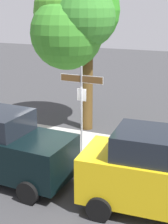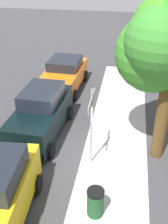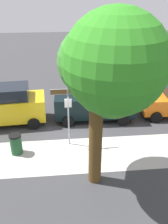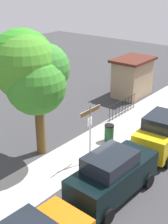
{
  "view_description": "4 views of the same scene",
  "coord_description": "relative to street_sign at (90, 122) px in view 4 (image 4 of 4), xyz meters",
  "views": [
    {
      "loc": [
        4.76,
        -9.58,
        5.08
      ],
      "look_at": [
        0.46,
        0.35,
        1.63
      ],
      "focal_mm": 53.9,
      "sensor_mm": 36.0,
      "label": 1
    },
    {
      "loc": [
        8.68,
        1.55,
        7.27
      ],
      "look_at": [
        -0.54,
        -0.02,
        1.73
      ],
      "focal_mm": 44.44,
      "sensor_mm": 36.0,
      "label": 2
    },
    {
      "loc": [
        0.6,
        10.56,
        7.04
      ],
      "look_at": [
        -0.38,
        0.26,
        1.64
      ],
      "focal_mm": 40.37,
      "sensor_mm": 36.0,
      "label": 3
    },
    {
      "loc": [
        -10.73,
        -8.1,
        8.68
      ],
      "look_at": [
        0.88,
        1.21,
        2.32
      ],
      "focal_mm": 51.25,
      "sensor_mm": 36.0,
      "label": 4
    }
  ],
  "objects": [
    {
      "name": "ground_plane",
      "position": [
        -0.34,
        -0.4,
        -2.17
      ],
      "size": [
        60.0,
        60.0,
        0.0
      ],
      "primitive_type": "plane",
      "color": "#38383A"
    },
    {
      "name": "sidewalk_strip",
      "position": [
        1.66,
        0.9,
        -2.17
      ],
      "size": [
        24.0,
        2.6,
        0.0
      ],
      "primitive_type": "cube",
      "color": "#AFAAA4",
      "rests_on": "ground_plane"
    },
    {
      "name": "street_sign",
      "position": [
        0.0,
        0.0,
        0.0
      ],
      "size": [
        1.53,
        0.07,
        3.18
      ],
      "color": "#9EA0A5",
      "rests_on": "ground_plane"
    },
    {
      "name": "shade_tree",
      "position": [
        -1.38,
        2.55,
        2.45
      ],
      "size": [
        3.49,
        4.03,
        6.51
      ],
      "color": "#543C1A",
      "rests_on": "ground_plane"
    },
    {
      "name": "car_black",
      "position": [
        -1.59,
        -2.43,
        -1.12
      ],
      "size": [
        4.47,
        2.09,
        2.12
      ],
      "rotation": [
        0.0,
        0.0,
        -0.04
      ],
      "color": "black",
      "rests_on": "ground_plane"
    },
    {
      "name": "car_yellow",
      "position": [
        3.21,
        -2.36,
        -1.11
      ],
      "size": [
        4.19,
        2.17,
        2.17
      ],
      "rotation": [
        0.0,
        0.0,
        0.07
      ],
      "color": "gold",
      "rests_on": "ground_plane"
    },
    {
      "name": "iron_fence",
      "position": [
        6.01,
        1.9,
        -1.62
      ],
      "size": [
        3.42,
        0.04,
        1.07
      ],
      "color": "black",
      "rests_on": "ground_plane"
    },
    {
      "name": "utility_shed",
      "position": [
        9.72,
        3.4,
        -0.66
      ],
      "size": [
        3.35,
        2.36,
        2.96
      ],
      "color": "#998466",
      "rests_on": "ground_plane"
    },
    {
      "name": "trash_bin",
      "position": [
        2.42,
        0.5,
        -1.68
      ],
      "size": [
        0.55,
        0.55,
        0.98
      ],
      "color": "#1E4C28",
      "rests_on": "ground_plane"
    }
  ]
}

